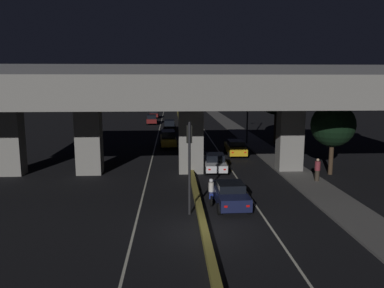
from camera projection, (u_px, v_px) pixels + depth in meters
The scene contains 19 objects.
ground_plane at pixel (204, 233), 18.15m from camera, with size 200.00×200.00×0.00m, color black.
lane_line_left_inner at pixel (158, 134), 52.44m from camera, with size 0.12×126.00×0.00m, color beige.
lane_line_right_inner at pixel (207, 134), 52.81m from camera, with size 0.12×126.00×0.00m, color beige.
median_divider at pixel (183, 133), 52.59m from camera, with size 0.35×126.00×0.36m, color olive.
sidewalk_right at pixel (252, 141), 46.17m from camera, with size 2.73×126.00×0.13m, color #5B5956.
elevated_overpass at pixel (189, 93), 29.24m from camera, with size 35.94×13.99×8.57m.
traffic_light_left_of_median at pixel (189, 152), 20.23m from camera, with size 0.30×0.49×5.14m.
street_lamp at pixel (246, 100), 42.98m from camera, with size 2.07×0.32×8.93m.
car_dark_blue_lead at pixel (230, 194), 21.94m from camera, with size 1.95×4.29×1.46m.
car_white_second at pixel (215, 162), 30.77m from camera, with size 1.95×4.71×1.41m.
car_taxi_yellow_third at pixel (236, 148), 37.17m from camera, with size 1.92×4.46×1.53m.
car_taxi_yellow_lead_oncoming at pixel (168, 138), 42.21m from camera, with size 2.02×4.81×1.82m.
car_black_second_oncoming at pixel (170, 125), 55.73m from camera, with size 1.89×4.00×1.61m.
car_dark_red_third_oncoming at pixel (152, 119), 64.43m from camera, with size 1.96×4.05×1.63m.
car_dark_red_fourth_oncoming at pixel (154, 114), 75.31m from camera, with size 1.87×4.26×1.48m.
motorcycle_blue_filtering_near at pixel (211, 192), 22.63m from camera, with size 0.34×2.00×1.49m.
pedestrian_on_sidewalk at pixel (317, 170), 27.07m from camera, with size 0.39×0.39×1.66m.
roadside_tree_kerbside_near at pixel (333, 125), 29.01m from camera, with size 3.40×3.40×5.64m.
roadside_tree_kerbside_mid at pixel (276, 97), 43.23m from camera, with size 4.16×4.16×7.62m.
Camera 1 is at (-1.52, -17.13, 7.25)m, focal length 35.00 mm.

